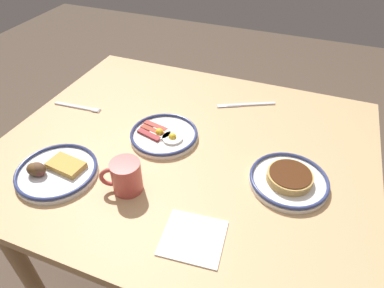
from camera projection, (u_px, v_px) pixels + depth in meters
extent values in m
plane|color=brown|center=(188.00, 268.00, 1.58)|extent=(6.00, 6.00, 0.00)
cube|color=tan|center=(186.00, 149.00, 1.11)|extent=(1.18, 0.98, 0.03)
cylinder|color=tan|center=(322.00, 187.00, 1.49)|extent=(0.06, 0.06, 0.72)
cylinder|color=tan|center=(128.00, 137.00, 1.76)|extent=(0.06, 0.06, 0.72)
cylinder|color=tan|center=(21.00, 262.00, 1.20)|extent=(0.06, 0.06, 0.72)
cylinder|color=white|center=(288.00, 182.00, 0.96)|extent=(0.23, 0.23, 0.01)
torus|color=navy|center=(289.00, 179.00, 0.95)|extent=(0.22, 0.22, 0.01)
cylinder|color=tan|center=(289.00, 179.00, 0.95)|extent=(0.13, 0.13, 0.01)
cylinder|color=tan|center=(290.00, 176.00, 0.95)|extent=(0.13, 0.13, 0.01)
cylinder|color=#4C2814|center=(290.00, 174.00, 0.94)|extent=(0.12, 0.12, 0.00)
cylinder|color=white|center=(57.00, 173.00, 0.99)|extent=(0.24, 0.24, 0.01)
torus|color=navy|center=(56.00, 170.00, 0.98)|extent=(0.24, 0.24, 0.01)
cube|color=gold|center=(66.00, 165.00, 0.99)|extent=(0.11, 0.08, 0.02)
ellipsoid|color=brown|center=(37.00, 169.00, 0.96)|extent=(0.05, 0.04, 0.04)
ellipsoid|color=brown|center=(39.00, 171.00, 0.97)|extent=(0.03, 0.03, 0.03)
ellipsoid|color=brown|center=(39.00, 171.00, 0.96)|extent=(0.04, 0.03, 0.03)
ellipsoid|color=brown|center=(35.00, 169.00, 0.96)|extent=(0.05, 0.04, 0.04)
cylinder|color=white|center=(164.00, 136.00, 1.12)|extent=(0.23, 0.23, 0.01)
torus|color=navy|center=(164.00, 133.00, 1.12)|extent=(0.22, 0.22, 0.01)
cylinder|color=white|center=(173.00, 138.00, 1.10)|extent=(0.07, 0.07, 0.01)
sphere|color=yellow|center=(173.00, 136.00, 1.10)|extent=(0.03, 0.03, 0.03)
cylinder|color=white|center=(160.00, 133.00, 1.12)|extent=(0.07, 0.07, 0.01)
sphere|color=yellow|center=(159.00, 132.00, 1.11)|extent=(0.03, 0.03, 0.03)
cube|color=#9F3A31|center=(156.00, 126.00, 1.15)|extent=(0.09, 0.04, 0.01)
cube|color=#983925|center=(152.00, 130.00, 1.13)|extent=(0.09, 0.04, 0.01)
cube|color=maroon|center=(149.00, 135.00, 1.11)|extent=(0.09, 0.04, 0.01)
cylinder|color=#BF4C47|center=(127.00, 176.00, 0.92)|extent=(0.08, 0.08, 0.10)
torus|color=#BF4C47|center=(111.00, 177.00, 0.92)|extent=(0.06, 0.04, 0.07)
cylinder|color=brown|center=(125.00, 168.00, 0.90)|extent=(0.07, 0.07, 0.01)
cube|color=white|center=(193.00, 238.00, 0.82)|extent=(0.16, 0.15, 0.00)
cube|color=silver|center=(77.00, 107.00, 1.27)|extent=(0.18, 0.03, 0.01)
cube|color=silver|center=(95.00, 111.00, 1.24)|extent=(0.03, 0.00, 0.00)
cube|color=silver|center=(96.00, 111.00, 1.24)|extent=(0.03, 0.00, 0.00)
cube|color=silver|center=(97.00, 110.00, 1.25)|extent=(0.03, 0.00, 0.00)
cube|color=silver|center=(97.00, 109.00, 1.25)|extent=(0.03, 0.00, 0.00)
cube|color=silver|center=(251.00, 104.00, 1.28)|extent=(0.17, 0.10, 0.01)
cube|color=silver|center=(229.00, 105.00, 1.27)|extent=(0.09, 0.06, 0.00)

